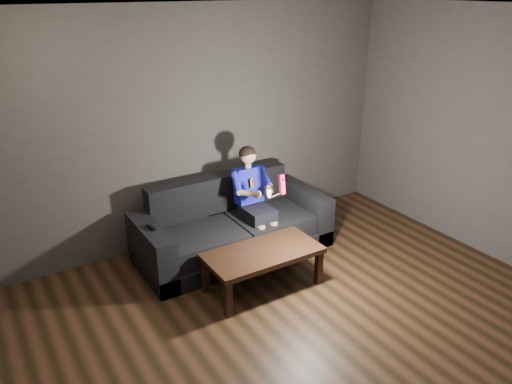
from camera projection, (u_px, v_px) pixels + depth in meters
floor at (336, 347)px, 4.26m from camera, size 5.00×5.00×0.00m
back_wall at (201, 127)px, 5.70m from camera, size 5.00×0.04×2.70m
ceiling at (363, 12)px, 3.22m from camera, size 5.00×5.00×0.02m
sofa at (232, 230)px, 5.67m from camera, size 2.17×0.94×0.84m
child at (253, 192)px, 5.58m from camera, size 0.46×0.56×1.13m
wii_remote_red at (282, 184)px, 5.19m from camera, size 0.05×0.08×0.21m
nunchuk_white at (269, 192)px, 5.14m from camera, size 0.08×0.10×0.14m
wii_remote_black at (151, 227)px, 5.01m from camera, size 0.05×0.15×0.03m
coffee_table at (263, 256)px, 4.96m from camera, size 1.16×0.58×0.42m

